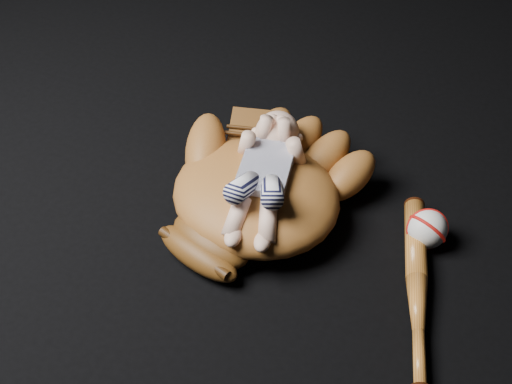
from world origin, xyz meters
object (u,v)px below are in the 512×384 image
baseball_bat (417,289)px  baseball (427,229)px  baseball_glove (256,189)px  newborn_baby (263,175)px

baseball_bat → baseball: (-0.02, 0.14, 0.02)m
baseball_glove → newborn_baby: size_ratio=1.43×
newborn_baby → baseball_bat: 0.35m
newborn_baby → baseball_bat: size_ratio=0.78×
newborn_baby → baseball: 0.33m
baseball_glove → baseball: baseball_glove is taller
baseball_glove → baseball_bat: 0.36m
baseball_glove → newborn_baby: bearing=-2.9°
baseball → newborn_baby: bearing=-164.8°
baseball_bat → baseball: 0.14m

